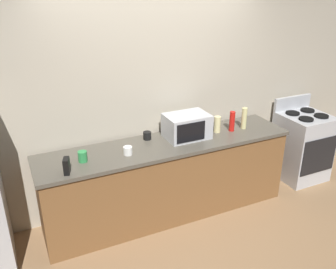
{
  "coord_description": "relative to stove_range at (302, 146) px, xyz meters",
  "views": [
    {
      "loc": [
        -1.53,
        -2.85,
        2.57
      ],
      "look_at": [
        0.0,
        0.4,
        1.0
      ],
      "focal_mm": 38.94,
      "sensor_mm": 36.0,
      "label": 1
    }
  ],
  "objects": [
    {
      "name": "bottle_hand_soap",
      "position": [
        -1.36,
        0.03,
        0.53
      ],
      "size": [
        0.08,
        0.08,
        0.19
      ],
      "primitive_type": "cylinder",
      "color": "beige",
      "rests_on": "counter_run"
    },
    {
      "name": "microwave",
      "position": [
        -1.75,
        0.05,
        0.57
      ],
      "size": [
        0.48,
        0.35,
        0.27
      ],
      "color": "#B7BABF",
      "rests_on": "counter_run"
    },
    {
      "name": "mug_green",
      "position": [
        -2.94,
        -0.03,
        0.49
      ],
      "size": [
        0.09,
        0.09,
        0.11
      ],
      "primitive_type": "cylinder",
      "color": "#2D8C47",
      "rests_on": "counter_run"
    },
    {
      "name": "stove_range",
      "position": [
        0.0,
        0.0,
        0.0
      ],
      "size": [
        0.6,
        0.61,
        1.08
      ],
      "color": "#B7BABF",
      "rests_on": "ground_plane"
    },
    {
      "name": "bottle_hot_sauce",
      "position": [
        -1.18,
        -0.01,
        0.56
      ],
      "size": [
        0.06,
        0.06,
        0.24
      ],
      "primitive_type": "cylinder",
      "color": "red",
      "rests_on": "counter_run"
    },
    {
      "name": "back_wall",
      "position": [
        -2.0,
        0.41,
        0.89
      ],
      "size": [
        6.4,
        0.1,
        2.7
      ],
      "primitive_type": "cube",
      "color": "#B2A893",
      "rests_on": "ground_plane"
    },
    {
      "name": "mug_black",
      "position": [
        -2.17,
        0.19,
        0.48
      ],
      "size": [
        0.09,
        0.09,
        0.09
      ],
      "primitive_type": "cylinder",
      "color": "black",
      "rests_on": "counter_run"
    },
    {
      "name": "bottle_vinegar",
      "position": [
        -1.01,
        -0.01,
        0.57
      ],
      "size": [
        0.06,
        0.06,
        0.26
      ],
      "primitive_type": "cylinder",
      "color": "beige",
      "rests_on": "counter_run"
    },
    {
      "name": "ground_plane",
      "position": [
        -2.0,
        -0.4,
        -0.46
      ],
      "size": [
        8.0,
        8.0,
        0.0
      ],
      "primitive_type": "plane",
      "color": "#93704C"
    },
    {
      "name": "mug_white",
      "position": [
        -2.49,
        -0.08,
        0.48
      ],
      "size": [
        0.09,
        0.09,
        0.09
      ],
      "primitive_type": "cylinder",
      "color": "white",
      "rests_on": "counter_run"
    },
    {
      "name": "cordless_phone",
      "position": [
        -3.12,
        -0.2,
        0.51
      ],
      "size": [
        0.08,
        0.12,
        0.15
      ],
      "primitive_type": "cube",
      "rotation": [
        0.0,
        0.0,
        -0.32
      ],
      "color": "black",
      "rests_on": "counter_run"
    },
    {
      "name": "counter_run",
      "position": [
        -2.0,
        0.0,
        -0.01
      ],
      "size": [
        2.84,
        0.64,
        0.9
      ],
      "color": "brown",
      "rests_on": "ground_plane"
    }
  ]
}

